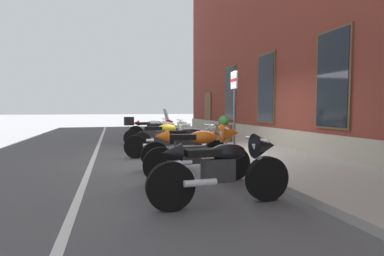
{
  "coord_description": "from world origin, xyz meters",
  "views": [
    {
      "loc": [
        8.07,
        -2.68,
        1.35
      ],
      "look_at": [
        -0.26,
        -0.45,
        0.8
      ],
      "focal_mm": 27.87,
      "sensor_mm": 36.0,
      "label": 1
    }
  ],
  "objects": [
    {
      "name": "ground_plane",
      "position": [
        0.0,
        0.0,
        0.0
      ],
      "size": [
        140.0,
        140.0,
        0.0
      ],
      "primitive_type": "plane",
      "color": "#4C4C4F"
    },
    {
      "name": "parking_sign",
      "position": [
        0.88,
        0.38,
        1.57
      ],
      "size": [
        0.36,
        0.07,
        2.22
      ],
      "color": "#4C4C51",
      "rests_on": "sidewalk"
    },
    {
      "name": "motorcycle_grey_naked",
      "position": [
        -1.47,
        -1.06,
        0.49
      ],
      "size": [
        0.62,
        2.03,
        1.01
      ],
      "color": "black",
      "rests_on": "ground_plane"
    },
    {
      "name": "motorcycle_black_sport",
      "position": [
        4.22,
        -1.15,
        0.55
      ],
      "size": [
        0.62,
        2.12,
        1.0
      ],
      "color": "black",
      "rests_on": "ground_plane"
    },
    {
      "name": "sidewalk",
      "position": [
        0.0,
        1.37,
        0.06
      ],
      "size": [
        29.6,
        2.73,
        0.12
      ],
      "primitive_type": "cube",
      "color": "gray",
      "rests_on": "ground_plane"
    },
    {
      "name": "motorcycle_silver_touring",
      "position": [
        -2.93,
        -1.43,
        0.57
      ],
      "size": [
        0.62,
        2.01,
        1.35
      ],
      "color": "black",
      "rests_on": "ground_plane"
    },
    {
      "name": "motorcycle_orange_sport",
      "position": [
        2.82,
        -1.09,
        0.58
      ],
      "size": [
        0.62,
        2.02,
        1.08
      ],
      "color": "black",
      "rests_on": "ground_plane"
    },
    {
      "name": "lane_stripe",
      "position": [
        0.0,
        -3.2,
        0.0
      ],
      "size": [
        29.6,
        0.12,
        0.01
      ],
      "primitive_type": "cube",
      "color": "silver",
      "rests_on": "ground_plane"
    },
    {
      "name": "motorcycle_black_naked",
      "position": [
        1.48,
        -1.03,
        0.49
      ],
      "size": [
        0.62,
        2.08,
        0.99
      ],
      "color": "black",
      "rests_on": "ground_plane"
    },
    {
      "name": "motorcycle_red_sport",
      "position": [
        -4.19,
        -0.97,
        0.55
      ],
      "size": [
        0.62,
        2.12,
        0.99
      ],
      "color": "black",
      "rests_on": "ground_plane"
    },
    {
      "name": "motorcycle_yellow_naked",
      "position": [
        -0.1,
        -1.29,
        0.49
      ],
      "size": [
        0.62,
        2.17,
        1.0
      ],
      "color": "black",
      "rests_on": "ground_plane"
    },
    {
      "name": "barrel_planter",
      "position": [
        -2.45,
        1.37,
        0.52
      ],
      "size": [
        0.7,
        0.7,
        0.98
      ],
      "color": "brown",
      "rests_on": "sidewalk"
    }
  ]
}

